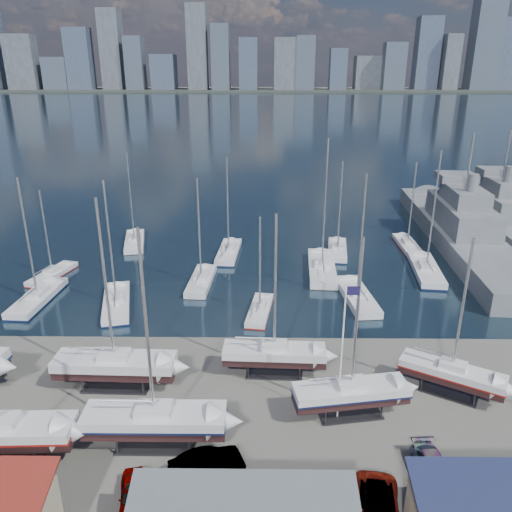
{
  "coord_description": "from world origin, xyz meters",
  "views": [
    {
      "loc": [
        0.94,
        -44.11,
        25.53
      ],
      "look_at": [
        0.3,
        8.0,
        5.8
      ],
      "focal_mm": 35.0,
      "sensor_mm": 36.0,
      "label": 1
    }
  ],
  "objects_px": {
    "naval_ship_east": "(459,232)",
    "car_a": "(133,494)",
    "naval_ship_west": "(496,217)",
    "flagpole": "(343,344)"
  },
  "relations": [
    {
      "from": "naval_ship_east",
      "to": "naval_ship_west",
      "type": "bearing_deg",
      "value": -44.45
    },
    {
      "from": "flagpole",
      "to": "naval_ship_east",
      "type": "bearing_deg",
      "value": 59.66
    },
    {
      "from": "naval_ship_west",
      "to": "car_a",
      "type": "xyz_separation_m",
      "value": [
        -47.72,
        -58.48,
        -0.97
      ]
    },
    {
      "from": "car_a",
      "to": "flagpole",
      "type": "distance_m",
      "value": 17.25
    },
    {
      "from": "naval_ship_east",
      "to": "flagpole",
      "type": "xyz_separation_m",
      "value": [
        -24.49,
        -41.85,
        4.9
      ]
    },
    {
      "from": "flagpole",
      "to": "naval_ship_west",
      "type": "bearing_deg",
      "value": 56.07
    },
    {
      "from": "naval_ship_east",
      "to": "flagpole",
      "type": "distance_m",
      "value": 48.74
    },
    {
      "from": "naval_ship_west",
      "to": "naval_ship_east",
      "type": "bearing_deg",
      "value": 133.45
    },
    {
      "from": "naval_ship_west",
      "to": "car_a",
      "type": "bearing_deg",
      "value": 142.25
    },
    {
      "from": "naval_ship_east",
      "to": "car_a",
      "type": "height_order",
      "value": "naval_ship_east"
    }
  ]
}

